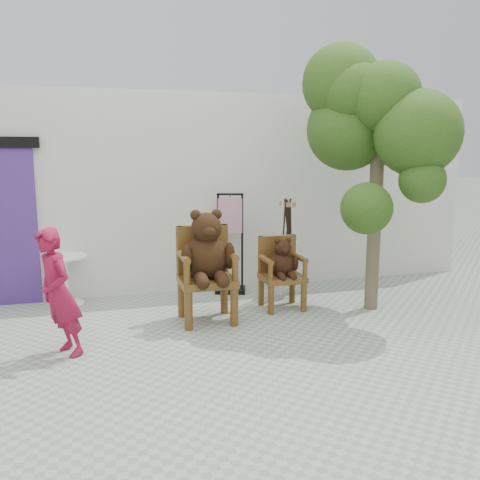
{
  "coord_description": "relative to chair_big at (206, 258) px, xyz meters",
  "views": [
    {
      "loc": [
        -1.56,
        -4.96,
        2.14
      ],
      "look_at": [
        0.25,
        1.54,
        0.95
      ],
      "focal_mm": 38.0,
      "sensor_mm": 36.0,
      "label": 1
    }
  ],
  "objects": [
    {
      "name": "display_stand",
      "position": [
        0.62,
        1.22,
        -0.23
      ],
      "size": [
        0.54,
        0.47,
        1.51
      ],
      "rotation": [
        0.0,
        0.0,
        -0.31
      ],
      "color": "black",
      "rests_on": "ground"
    },
    {
      "name": "back_wall",
      "position": [
        0.3,
        1.97,
        0.69
      ],
      "size": [
        9.0,
        1.0,
        3.0
      ],
      "primitive_type": "cube",
      "color": "silver",
      "rests_on": "ground"
    },
    {
      "name": "cafe_table",
      "position": [
        -1.75,
        1.2,
        -0.37
      ],
      "size": [
        0.6,
        0.6,
        0.7
      ],
      "rotation": [
        0.0,
        0.0,
        0.16
      ],
      "color": "white",
      "rests_on": "ground"
    },
    {
      "name": "person",
      "position": [
        -1.71,
        -0.7,
        -0.13
      ],
      "size": [
        0.54,
        0.6,
        1.37
      ],
      "primitive_type": "imported",
      "rotation": [
        0.0,
        0.0,
        -1.04
      ],
      "color": "maroon",
      "rests_on": "ground"
    },
    {
      "name": "chair_big",
      "position": [
        0.0,
        0.0,
        0.0
      ],
      "size": [
        0.68,
        0.75,
        1.43
      ],
      "color": "#4D3110",
      "rests_on": "ground"
    },
    {
      "name": "chair_small",
      "position": [
        1.1,
        0.27,
        -0.22
      ],
      "size": [
        0.56,
        0.53,
        0.98
      ],
      "color": "#4D3110",
      "rests_on": "ground"
    },
    {
      "name": "ground_plane",
      "position": [
        0.3,
        -1.13,
        -0.81
      ],
      "size": [
        60.0,
        60.0,
        0.0
      ],
      "primitive_type": "plane",
      "color": "gray",
      "rests_on": "ground"
    },
    {
      "name": "tree",
      "position": [
        2.24,
        -0.05,
        1.74
      ],
      "size": [
        1.87,
        2.07,
        3.52
      ],
      "rotation": [
        0.0,
        0.0,
        -0.38
      ],
      "color": "#493F2C",
      "rests_on": "ground"
    },
    {
      "name": "stool_bucket",
      "position": [
        1.38,
        0.81,
        -0.17
      ],
      "size": [
        0.32,
        0.32,
        1.45
      ],
      "rotation": [
        0.0,
        0.0,
        -0.24
      ],
      "color": "white",
      "rests_on": "ground"
    }
  ]
}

